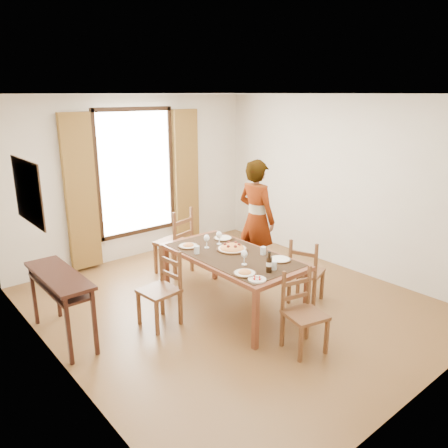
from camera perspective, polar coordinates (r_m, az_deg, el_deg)
ground at (r=5.94m, az=1.11°, el=-10.40°), size 5.00×5.00×0.00m
room_shell at (r=5.51m, az=0.28°, el=4.50°), size 4.60×5.10×2.74m
console_table at (r=5.21m, az=-20.70°, el=-7.26°), size 0.38×1.20×0.80m
dining_table at (r=5.55m, az=1.05°, el=-4.55°), size 0.97×1.89×0.76m
chair_west at (r=5.35m, az=-8.20°, el=-8.60°), size 0.45×0.45×0.94m
chair_north at (r=6.78m, az=-6.39°, el=-2.51°), size 0.57×0.57×1.05m
chair_south at (r=4.89m, az=10.31°, el=-11.52°), size 0.47×0.47×0.89m
chair_east at (r=5.92m, az=10.63°, el=-6.32°), size 0.51×0.51×0.90m
man at (r=6.57m, az=4.26°, el=0.66°), size 0.72×0.53×1.80m
plate_sw at (r=4.93m, az=2.73°, el=-6.27°), size 0.27×0.27×0.05m
plate_se at (r=5.36m, az=7.33°, el=-4.44°), size 0.27×0.27×0.05m
plate_nw at (r=5.80m, az=-4.69°, el=-2.73°), size 0.27×0.27×0.05m
plate_ne at (r=6.09m, az=-0.14°, el=-1.72°), size 0.27×0.27×0.05m
pasta_platter at (r=5.65m, az=1.05°, el=-2.94°), size 0.40×0.40×0.10m
caprese_plate at (r=4.79m, az=4.34°, el=-7.10°), size 0.20×0.20×0.04m
wine_glass_a at (r=5.17m, az=2.67°, el=-4.37°), size 0.08×0.08×0.18m
wine_glass_b at (r=5.85m, az=-0.64°, el=-1.82°), size 0.08×0.08×0.18m
wine_glass_c at (r=5.72m, az=-2.28°, el=-2.25°), size 0.08×0.08×0.18m
tumbler_a at (r=5.52m, az=5.15°, el=-3.48°), size 0.07×0.07×0.10m
tumbler_b at (r=5.54m, az=-3.58°, el=-3.37°), size 0.07×0.07×0.10m
tumbler_c at (r=5.08m, az=6.54°, el=-5.38°), size 0.07×0.07×0.10m
wine_bottle at (r=4.97m, az=5.92°, el=-4.95°), size 0.07×0.07×0.25m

